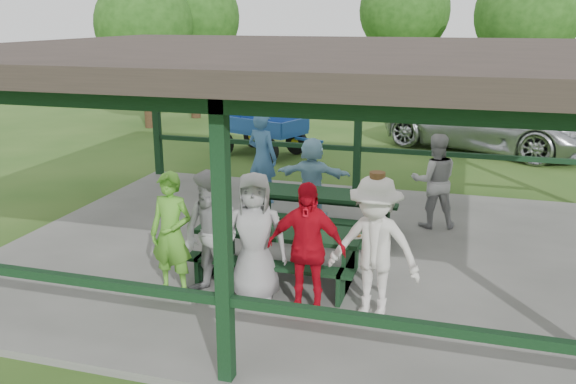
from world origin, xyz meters
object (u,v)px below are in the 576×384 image
(picnic_table_near, at_px, (280,248))
(contestant_red, at_px, (306,248))
(spectator_grey, at_px, (434,181))
(contestant_green, at_px, (171,234))
(contestant_grey_mid, at_px, (255,238))
(farm_trailer, at_px, (260,134))
(picnic_table_far, at_px, (319,207))
(contestant_white_fedora, at_px, (374,248))
(contestant_grey_left, at_px, (212,236))
(pickup_truck, at_px, (491,122))
(spectator_lblue, at_px, (312,177))
(spectator_blue, at_px, (262,157))

(picnic_table_near, xyz_separation_m, contestant_red, (0.62, -0.90, 0.40))
(contestant_red, height_order, spectator_grey, contestant_red)
(contestant_green, xyz_separation_m, contestant_grey_mid, (1.14, 0.13, 0.02))
(farm_trailer, bearing_deg, spectator_grey, -25.00)
(picnic_table_far, relative_size, contestant_white_fedora, 1.39)
(contestant_grey_left, bearing_deg, picnic_table_near, 71.56)
(pickup_truck, relative_size, farm_trailer, 1.75)
(spectator_lblue, bearing_deg, contestant_white_fedora, 113.78)
(contestant_green, relative_size, contestant_red, 0.99)
(picnic_table_far, height_order, contestant_grey_mid, contestant_grey_mid)
(picnic_table_near, bearing_deg, contestant_white_fedora, -27.71)
(contestant_red, bearing_deg, picnic_table_far, 99.94)
(contestant_grey_mid, height_order, farm_trailer, contestant_grey_mid)
(picnic_table_far, bearing_deg, farm_trailer, 117.43)
(contestant_grey_mid, height_order, contestant_white_fedora, contestant_white_fedora)
(contestant_grey_left, relative_size, pickup_truck, 0.30)
(contestant_white_fedora, relative_size, spectator_blue, 1.01)
(contestant_grey_left, height_order, farm_trailer, contestant_grey_left)
(picnic_table_near, height_order, spectator_grey, spectator_grey)
(spectator_blue, xyz_separation_m, farm_trailer, (-1.62, 4.58, -0.44))
(contestant_red, relative_size, spectator_grey, 1.02)
(contestant_red, bearing_deg, picnic_table_near, 124.25)
(contestant_grey_mid, bearing_deg, picnic_table_near, 66.64)
(contestant_grey_left, xyz_separation_m, spectator_lblue, (0.41, 3.77, -0.12))
(contestant_green, height_order, spectator_grey, contestant_green)
(picnic_table_near, bearing_deg, contestant_grey_left, -127.98)
(contestant_grey_left, bearing_deg, spectator_grey, 74.80)
(contestant_grey_mid, relative_size, contestant_red, 1.01)
(farm_trailer, bearing_deg, spectator_lblue, -40.94)
(picnic_table_near, height_order, spectator_blue, spectator_blue)
(contestant_white_fedora, relative_size, spectator_grey, 1.11)
(spectator_blue, height_order, spectator_grey, spectator_blue)
(farm_trailer, bearing_deg, contestant_green, -57.90)
(contestant_grey_mid, height_order, pickup_truck, contestant_grey_mid)
(contestant_green, bearing_deg, farm_trailer, 105.95)
(contestant_red, height_order, spectator_lblue, contestant_red)
(picnic_table_near, relative_size, contestant_white_fedora, 1.26)
(contestant_grey_mid, bearing_deg, spectator_blue, 92.67)
(contestant_green, relative_size, contestant_grey_left, 0.97)
(contestant_grey_mid, bearing_deg, pickup_truck, 59.27)
(picnic_table_near, bearing_deg, contestant_grey_mid, -98.61)
(picnic_table_far, distance_m, spectator_lblue, 1.01)
(contestant_green, xyz_separation_m, pickup_truck, (4.39, 11.47, -0.13))
(spectator_blue, distance_m, pickup_truck, 8.43)
(picnic_table_far, xyz_separation_m, contestant_grey_mid, (-0.20, -2.75, 0.40))
(contestant_green, relative_size, contestant_grey_mid, 0.97)
(contestant_white_fedora, bearing_deg, spectator_grey, 91.55)
(contestant_green, distance_m, pickup_truck, 12.28)
(contestant_red, bearing_deg, spectator_lblue, 102.62)
(contestant_red, bearing_deg, spectator_grey, 70.22)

